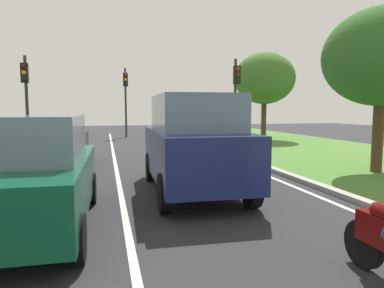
# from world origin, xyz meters

# --- Properties ---
(ground_plane) EXTENTS (60.00, 60.00, 0.00)m
(ground_plane) POSITION_xyz_m (0.00, 14.00, 0.00)
(ground_plane) COLOR #262628
(lane_line_center) EXTENTS (0.12, 32.00, 0.01)m
(lane_line_center) POSITION_xyz_m (-0.70, 14.00, 0.00)
(lane_line_center) COLOR silver
(lane_line_center) RESTS_ON ground
(lane_line_right_edge) EXTENTS (0.12, 32.00, 0.01)m
(lane_line_right_edge) POSITION_xyz_m (3.60, 14.00, 0.00)
(lane_line_right_edge) COLOR silver
(lane_line_right_edge) RESTS_ON ground
(grass_verge_right) EXTENTS (9.00, 48.00, 0.06)m
(grass_verge_right) POSITION_xyz_m (8.50, 14.00, 0.03)
(grass_verge_right) COLOR #47752D
(grass_verge_right) RESTS_ON ground
(curb_right) EXTENTS (0.24, 48.00, 0.12)m
(curb_right) POSITION_xyz_m (4.10, 14.00, 0.06)
(curb_right) COLOR #9E9B93
(curb_right) RESTS_ON ground
(car_suv_ahead) EXTENTS (2.11, 4.57, 2.28)m
(car_suv_ahead) POSITION_xyz_m (0.98, 9.49, 1.17)
(car_suv_ahead) COLOR navy
(car_suv_ahead) RESTS_ON ground
(car_sedan_left_lane) EXTENTS (1.91, 4.33, 1.86)m
(car_sedan_left_lane) POSITION_xyz_m (-2.18, 7.62, 0.92)
(car_sedan_left_lane) COLOR #0C472D
(car_sedan_left_lane) RESTS_ON ground
(car_hatchback_far) EXTENTS (1.81, 3.74, 1.78)m
(car_hatchback_far) POSITION_xyz_m (-2.55, 14.35, 0.88)
(car_hatchback_far) COLOR black
(car_hatchback_far) RESTS_ON ground
(traffic_light_near_right) EXTENTS (0.32, 0.50, 4.47)m
(traffic_light_near_right) POSITION_xyz_m (5.42, 18.25, 2.97)
(traffic_light_near_right) COLOR #2D2D2D
(traffic_light_near_right) RESTS_ON ground
(traffic_light_overhead_left) EXTENTS (0.32, 0.50, 4.44)m
(traffic_light_overhead_left) POSITION_xyz_m (-4.58, 19.38, 2.94)
(traffic_light_overhead_left) COLOR #2D2D2D
(traffic_light_overhead_left) RESTS_ON ground
(traffic_light_far_median) EXTENTS (0.32, 0.50, 4.75)m
(traffic_light_far_median) POSITION_xyz_m (0.39, 26.16, 3.17)
(traffic_light_far_median) COLOR #2D2D2D
(traffic_light_far_median) RESTS_ON ground
(tree_roadside_near) EXTENTS (3.40, 3.40, 4.94)m
(tree_roadside_near) POSITION_xyz_m (6.96, 10.44, 3.48)
(tree_roadside_near) COLOR #4C331E
(tree_roadside_near) RESTS_ON ground
(tree_roadside_far) EXTENTS (3.75, 3.75, 5.46)m
(tree_roadside_far) POSITION_xyz_m (8.69, 21.86, 3.85)
(tree_roadside_far) COLOR #4C331E
(tree_roadside_far) RESTS_ON ground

